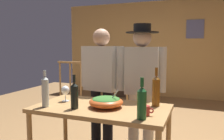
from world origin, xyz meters
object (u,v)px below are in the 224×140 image
Objects in this scene: wine_bottle_green at (142,102)px; wine_glass at (65,91)px; salad_bowl at (106,101)px; framed_picture at (195,29)px; person_standing_right at (142,80)px; wine_bottle_clear at (45,91)px; mug_red at (146,111)px; stair_railing at (117,78)px; person_standing_left at (102,79)px; wine_bottle_amber at (156,90)px; flat_screen_tv at (129,69)px; serving_table at (101,114)px; wine_bottle_dark at (74,95)px; tv_console at (129,87)px.

wine_glass is at bearing 162.06° from wine_bottle_green.
salad_bowl is 0.97× the size of wine_bottle_green.
person_standing_right is at bearing -98.07° from framed_picture.
wine_bottle_clear is 3.39× the size of mug_red.
stair_railing is 1.64× the size of person_standing_left.
wine_bottle_amber is at bearing 114.19° from person_standing_right.
serving_table is at bearing -77.04° from flat_screen_tv.
person_standing_left reaches higher than serving_table.
wine_glass reaches higher than flat_screen_tv.
serving_table is 0.52m from mug_red.
serving_table is at bearing 164.98° from mug_red.
stair_railing is 24.02× the size of mug_red.
mug_red is at bearing -15.02° from serving_table.
framed_picture is 1.38× the size of salad_bowl.
wine_bottle_dark is 0.90m from person_standing_right.
flat_screen_tv is 0.34× the size of person_standing_left.
person_standing_right is at bearing 46.37° from wine_bottle_clear.
serving_table is at bearing -100.45° from framed_picture.
person_standing_left reaches higher than wine_glass.
framed_picture is 4.32m from wine_glass.
wine_bottle_amber is 0.36m from mug_red.
salad_bowl is at bearing 19.00° from wine_bottle_clear.
salad_bowl is at bearing -76.34° from tv_console.
person_standing_right is at bearing 37.88° from wine_glass.
wine_bottle_amber is at bearing -62.94° from stair_railing.
person_standing_right reaches higher than flat_screen_tv.
stair_railing is at bearing -71.51° from person_standing_right.
wine_bottle_amber is (0.71, 0.38, 0.03)m from wine_bottle_dark.
tv_console is at bearing 102.85° from serving_table.
wine_glass is at bearing -106.58° from framed_picture.
wine_bottle_dark is (0.75, -3.23, 0.30)m from stair_railing.
wine_bottle_dark is at bearing 173.27° from wine_bottle_green.
person_standing_right reaches higher than tv_console.
framed_picture is 2.70× the size of wine_glass.
mug_red is (0.69, 0.03, -0.09)m from wine_bottle_dark.
wine_bottle_green is (1.34, -4.02, 0.17)m from flat_screen_tv.
salad_bowl is (-0.70, -4.11, -0.96)m from framed_picture.
wine_bottle_dark is 0.21× the size of person_standing_right.
person_standing_right reaches higher than wine_bottle_green.
wine_glass is (0.42, -3.75, 0.63)m from tv_console.
framed_picture is 0.86× the size of flat_screen_tv.
person_standing_left reaches higher than wine_bottle_green.
person_standing_left reaches higher than salad_bowl.
wine_bottle_clear is (-0.51, -0.20, 0.24)m from serving_table.
wine_bottle_green reaches higher than serving_table.
mug_red is 0.07× the size of person_standing_left.
person_standing_left is at bearing -106.24° from framed_picture.
wine_bottle_dark reaches higher than serving_table.
wine_bottle_dark reaches higher than flat_screen_tv.
wine_bottle_green reaches higher than flat_screen_tv.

